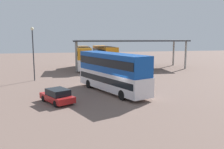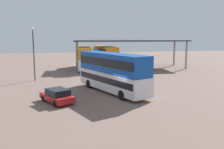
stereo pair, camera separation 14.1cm
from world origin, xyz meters
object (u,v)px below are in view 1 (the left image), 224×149
(double_decker_main, at_px, (112,71))
(lamppost_tall, at_px, (33,47))
(double_decker_near_canopy, at_px, (83,57))
(double_decker_mid_row, at_px, (105,56))
(parked_hatchback, at_px, (57,96))

(double_decker_main, distance_m, lamppost_tall, 13.27)
(double_decker_near_canopy, bearing_deg, double_decker_mid_row, -80.45)
(double_decker_main, bearing_deg, double_decker_near_canopy, -18.13)
(double_decker_main, distance_m, double_decker_mid_row, 20.34)
(double_decker_main, relative_size, lamppost_tall, 1.48)
(double_decker_mid_row, xyz_separation_m, lamppost_tall, (-12.03, -10.90, 2.39))
(double_decker_main, height_order, double_decker_mid_row, double_decker_main)
(parked_hatchback, bearing_deg, double_decker_main, -89.97)
(parked_hatchback, relative_size, lamppost_tall, 0.57)
(double_decker_near_canopy, height_order, double_decker_mid_row, double_decker_mid_row)
(double_decker_main, height_order, lamppost_tall, lamppost_tall)
(parked_hatchback, distance_m, double_decker_near_canopy, 23.40)
(parked_hatchback, bearing_deg, lamppost_tall, -13.96)
(double_decker_main, bearing_deg, parked_hatchback, 96.66)
(double_decker_mid_row, bearing_deg, double_decker_main, 167.05)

